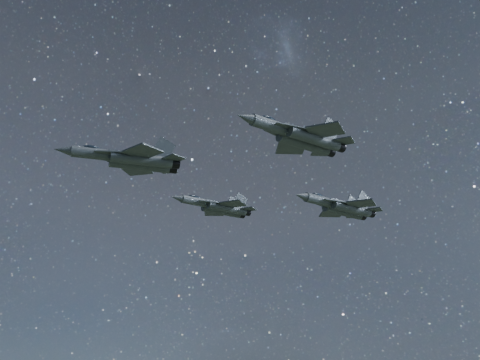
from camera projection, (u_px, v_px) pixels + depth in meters
name	position (u px, v px, depth m)	size (l,w,h in m)	color
jet_lead	(131.00, 159.00, 81.23)	(18.60, 12.98, 4.68)	#353E43
jet_left	(218.00, 207.00, 99.82)	(16.38, 11.34, 4.11)	#353E43
jet_right	(301.00, 137.00, 67.38)	(16.29, 11.24, 4.09)	#353E43
jet_slot	(341.00, 207.00, 87.26)	(16.42, 11.30, 4.12)	#353E43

